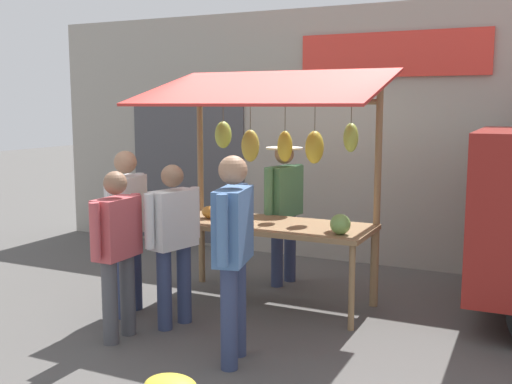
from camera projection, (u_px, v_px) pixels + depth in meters
name	position (u px, v px, depth m)	size (l,w,h in m)	color
ground_plane	(268.00, 303.00, 6.60)	(40.00, 40.00, 0.00)	#514F4C
street_backdrop	(332.00, 136.00, 8.34)	(9.00, 0.30, 3.40)	#9E998E
market_stall	(271.00, 160.00, 6.42)	(2.50, 1.46, 2.50)	olive
vendor_with_sunhat	(284.00, 202.00, 7.19)	(0.43, 0.70, 1.67)	navy
shopper_in_grey_tee	(233.00, 243.00, 4.95)	(0.33, 0.71, 1.72)	navy
shopper_in_striped_shirt	(127.00, 220.00, 6.15)	(0.30, 0.70, 1.67)	navy
shopper_with_shopping_bag	(173.00, 235.00, 5.81)	(0.33, 0.66, 1.57)	navy
shopper_with_ponytail	(117.00, 245.00, 5.48)	(0.22, 0.67, 1.54)	#4C4C51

